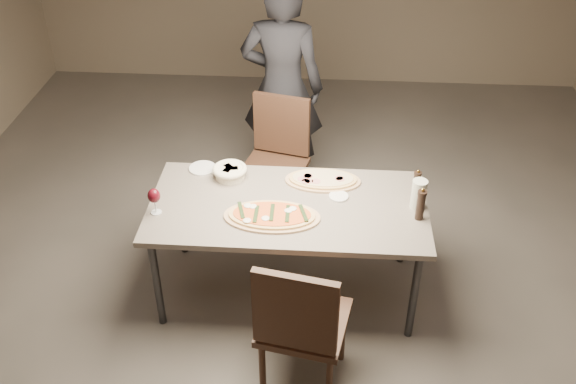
# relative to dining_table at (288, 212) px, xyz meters

# --- Properties ---
(room) EXTENTS (7.00, 7.00, 7.00)m
(room) POSITION_rel_dining_table_xyz_m (0.00, 0.00, 0.71)
(room) COLOR #5F5852
(room) RESTS_ON ground
(dining_table) EXTENTS (1.80, 0.90, 0.75)m
(dining_table) POSITION_rel_dining_table_xyz_m (0.00, 0.00, 0.00)
(dining_table) COLOR slate
(dining_table) RESTS_ON ground
(zucchini_pizza) EXTENTS (0.61, 0.34, 0.05)m
(zucchini_pizza) POSITION_rel_dining_table_xyz_m (-0.09, -0.15, 0.07)
(zucchini_pizza) COLOR tan
(zucchini_pizza) RESTS_ON dining_table
(ham_pizza) EXTENTS (0.52, 0.29, 0.04)m
(ham_pizza) POSITION_rel_dining_table_xyz_m (0.22, 0.28, 0.07)
(ham_pizza) COLOR tan
(ham_pizza) RESTS_ON dining_table
(bread_basket) EXTENTS (0.24, 0.24, 0.08)m
(bread_basket) POSITION_rel_dining_table_xyz_m (-0.42, 0.29, 0.11)
(bread_basket) COLOR #F1E5C3
(bread_basket) RESTS_ON dining_table
(oil_dish) EXTENTS (0.13, 0.13, 0.01)m
(oil_dish) POSITION_rel_dining_table_xyz_m (0.33, 0.10, 0.06)
(oil_dish) COLOR white
(oil_dish) RESTS_ON dining_table
(pepper_mill_left) EXTENTS (0.05, 0.05, 0.20)m
(pepper_mill_left) POSITION_rel_dining_table_xyz_m (0.83, 0.16, 0.15)
(pepper_mill_left) COLOR black
(pepper_mill_left) RESTS_ON dining_table
(pepper_mill_right) EXTENTS (0.06, 0.06, 0.23)m
(pepper_mill_right) POSITION_rel_dining_table_xyz_m (0.83, -0.09, 0.17)
(pepper_mill_right) COLOR black
(pepper_mill_right) RESTS_ON dining_table
(carafe) EXTENTS (0.10, 0.10, 0.20)m
(carafe) POSITION_rel_dining_table_xyz_m (0.83, 0.03, 0.16)
(carafe) COLOR silver
(carafe) RESTS_ON dining_table
(wine_glass) EXTENTS (0.08, 0.08, 0.18)m
(wine_glass) POSITION_rel_dining_table_xyz_m (-0.83, -0.14, 0.18)
(wine_glass) COLOR silver
(wine_glass) RESTS_ON dining_table
(side_plate) EXTENTS (0.19, 0.19, 0.01)m
(side_plate) POSITION_rel_dining_table_xyz_m (-0.63, 0.38, 0.06)
(side_plate) COLOR white
(side_plate) RESTS_ON dining_table
(chair_near) EXTENTS (0.57, 0.57, 1.02)m
(chair_near) POSITION_rel_dining_table_xyz_m (0.13, -0.85, -0.12)
(chair_near) COLOR #3E261A
(chair_near) RESTS_ON ground
(chair_far) EXTENTS (0.57, 0.57, 1.00)m
(chair_far) POSITION_rel_dining_table_xyz_m (-0.15, 0.93, -0.13)
(chair_far) COLOR #3E261A
(chair_far) RESTS_ON ground
(diner) EXTENTS (0.72, 0.51, 1.85)m
(diner) POSITION_rel_dining_table_xyz_m (-0.14, 1.35, 0.23)
(diner) COLOR black
(diner) RESTS_ON ground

